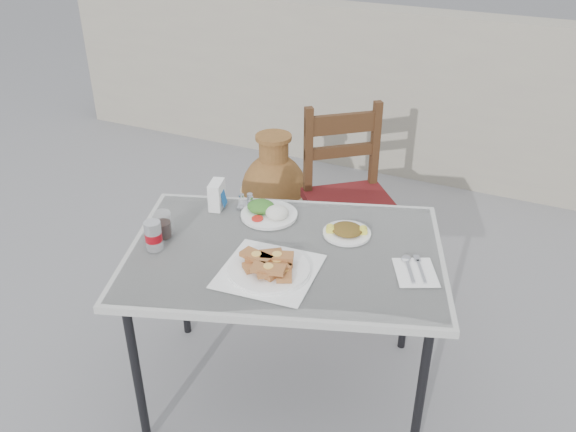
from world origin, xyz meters
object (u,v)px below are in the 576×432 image
at_px(cafe_table, 285,261).
at_px(salad_chopped_plate, 347,231).
at_px(pide_plate, 269,264).
at_px(soda_can, 153,236).
at_px(cola_glass, 163,226).
at_px(napkin_holder, 217,195).
at_px(terracotta_urn, 274,194).
at_px(salad_rice_plate, 269,211).
at_px(chair, 349,199).
at_px(condiment_caddy, 248,203).

distance_m(cafe_table, salad_chopped_plate, 0.29).
xyz_separation_m(pide_plate, soda_can, (-0.48, -0.05, 0.03)).
distance_m(cola_glass, napkin_holder, 0.31).
height_order(soda_can, napkin_holder, napkin_holder).
bearing_deg(terracotta_urn, salad_rice_plate, -65.30).
height_order(napkin_holder, chair, chair).
xyz_separation_m(salad_rice_plate, chair, (0.12, 0.71, -0.26)).
relative_size(pide_plate, salad_chopped_plate, 1.89).
bearing_deg(cola_glass, terracotta_urn, 94.60).
distance_m(napkin_holder, condiment_caddy, 0.14).
bearing_deg(pide_plate, condiment_caddy, 126.97).
bearing_deg(soda_can, pide_plate, 5.79).
distance_m(salad_rice_plate, salad_chopped_plate, 0.36).
bearing_deg(chair, cafe_table, -125.30).
xyz_separation_m(cafe_table, salad_chopped_plate, (0.18, 0.21, 0.07)).
height_order(salad_chopped_plate, condiment_caddy, condiment_caddy).
bearing_deg(salad_rice_plate, chair, 80.09).
relative_size(salad_rice_plate, chair, 0.25).
height_order(cola_glass, condiment_caddy, cola_glass).
relative_size(soda_can, condiment_caddy, 1.12).
relative_size(cola_glass, condiment_caddy, 1.00).
height_order(cola_glass, terracotta_urn, cola_glass).
distance_m(pide_plate, salad_rice_plate, 0.41).
distance_m(condiment_caddy, terracotta_urn, 1.01).
height_order(chair, terracotta_urn, chair).
bearing_deg(salad_chopped_plate, condiment_caddy, 175.86).
bearing_deg(salad_chopped_plate, salad_rice_plate, 179.76).
bearing_deg(terracotta_urn, soda_can, -84.75).
xyz_separation_m(soda_can, condiment_caddy, (0.17, 0.45, -0.04)).
height_order(cola_glass, napkin_holder, napkin_holder).
height_order(cafe_table, terracotta_urn, cafe_table).
bearing_deg(soda_can, terracotta_urn, 95.25).
height_order(pide_plate, terracotta_urn, pide_plate).
relative_size(cafe_table, napkin_holder, 11.62).
distance_m(pide_plate, terracotta_urn, 1.47).
xyz_separation_m(salad_chopped_plate, chair, (-0.23, 0.71, -0.25)).
height_order(cafe_table, soda_can, soda_can).
relative_size(cafe_table, pide_plate, 3.86).
xyz_separation_m(salad_chopped_plate, soda_can, (-0.65, -0.42, 0.04)).
xyz_separation_m(salad_rice_plate, salad_chopped_plate, (0.36, -0.00, -0.01)).
relative_size(salad_rice_plate, condiment_caddy, 2.27).
xyz_separation_m(pide_plate, salad_chopped_plate, (0.17, 0.37, -0.02)).
bearing_deg(condiment_caddy, salad_chopped_plate, -4.14).
distance_m(chair, terracotta_urn, 0.60).
distance_m(pide_plate, cola_glass, 0.50).
distance_m(salad_rice_plate, terracotta_urn, 1.08).
bearing_deg(cola_glass, cafe_table, 13.04).
distance_m(cafe_table, soda_can, 0.52).
relative_size(cafe_table, condiment_caddy, 13.37).
bearing_deg(cafe_table, pide_plate, -87.19).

